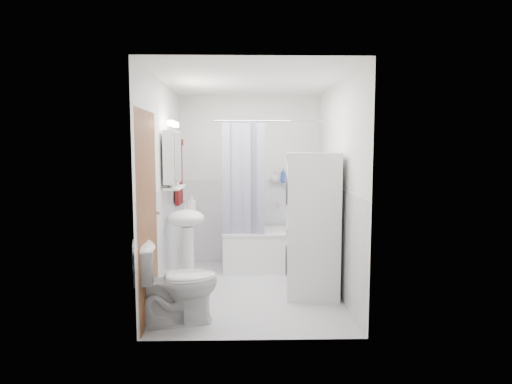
{
  "coord_description": "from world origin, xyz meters",
  "views": [
    {
      "loc": [
        -0.06,
        -4.85,
        1.65
      ],
      "look_at": [
        0.06,
        0.15,
        1.14
      ],
      "focal_mm": 30.0,
      "sensor_mm": 36.0,
      "label": 1
    }
  ],
  "objects_px": {
    "sink": "(186,231)",
    "toilet": "(176,283)",
    "washer_dryer": "(312,225)",
    "bathtub": "(274,247)"
  },
  "relations": [
    {
      "from": "washer_dryer",
      "to": "toilet",
      "type": "height_order",
      "value": "washer_dryer"
    },
    {
      "from": "sink",
      "to": "toilet",
      "type": "xyz_separation_m",
      "value": [
        0.03,
        -0.96,
        -0.32
      ]
    },
    {
      "from": "toilet",
      "to": "washer_dryer",
      "type": "bearing_deg",
      "value": -75.13
    },
    {
      "from": "sink",
      "to": "washer_dryer",
      "type": "xyz_separation_m",
      "value": [
        1.43,
        -0.2,
        0.1
      ]
    },
    {
      "from": "washer_dryer",
      "to": "bathtub",
      "type": "bearing_deg",
      "value": 112.12
    },
    {
      "from": "washer_dryer",
      "to": "toilet",
      "type": "distance_m",
      "value": 1.65
    },
    {
      "from": "toilet",
      "to": "bathtub",
      "type": "bearing_deg",
      "value": -43.57
    },
    {
      "from": "sink",
      "to": "toilet",
      "type": "relative_size",
      "value": 1.32
    },
    {
      "from": "washer_dryer",
      "to": "toilet",
      "type": "xyz_separation_m",
      "value": [
        -1.4,
        -0.76,
        -0.41
      ]
    },
    {
      "from": "sink",
      "to": "toilet",
      "type": "height_order",
      "value": "sink"
    }
  ]
}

